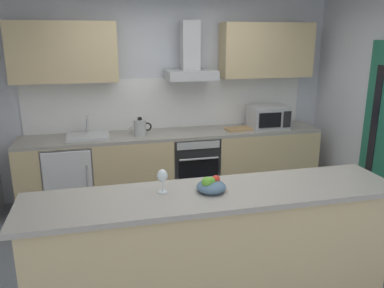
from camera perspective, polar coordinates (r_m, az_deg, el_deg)
ground at (r=3.99m, az=1.99°, el=-16.35°), size 5.37×4.64×0.02m
wall_back at (r=5.28m, az=-3.44°, el=6.87°), size 5.37×0.12×2.60m
backsplash_tile at (r=5.22m, az=-3.28°, el=6.00°), size 3.71×0.02×0.66m
counter_back at (r=5.12m, az=-2.51°, el=-3.21°), size 3.84×0.60×0.90m
counter_island at (r=3.11m, az=3.30°, el=-15.37°), size 2.81×0.64×0.99m
upper_cabinets at (r=4.99m, az=-3.06°, el=13.42°), size 3.79×0.32×0.70m
oven at (r=5.14m, az=0.13°, el=-3.00°), size 0.60×0.62×0.80m
refrigerator at (r=5.03m, az=-17.44°, el=-4.60°), size 0.58×0.60×0.85m
microwave at (r=5.29m, az=11.11°, el=3.88°), size 0.50×0.38×0.30m
sink at (r=4.88m, az=-14.99°, el=1.19°), size 0.50×0.40×0.26m
kettle at (r=4.84m, az=-7.60°, el=2.42°), size 0.29×0.15×0.24m
range_hood at (r=5.00m, az=-0.22°, el=12.03°), size 0.62×0.45×0.72m
wine_glass at (r=2.84m, az=-4.35°, el=-4.78°), size 0.08×0.08×0.18m
fruit_bowl at (r=2.88m, az=2.80°, el=-6.14°), size 0.22×0.22×0.13m
chopping_board at (r=5.17m, az=6.84°, el=2.20°), size 0.36×0.25×0.02m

